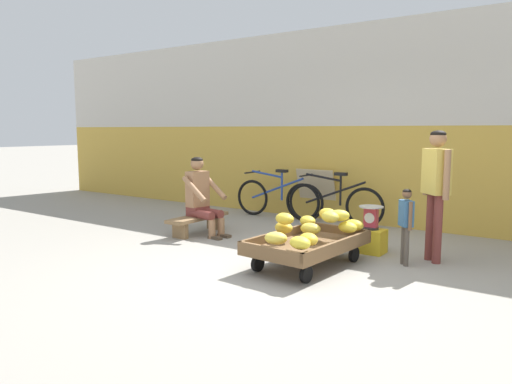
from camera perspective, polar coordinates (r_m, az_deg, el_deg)
ground_plane at (r=5.27m, az=2.56°, el=-9.58°), size 80.00×80.00×0.00m
back_wall at (r=8.04m, az=15.51°, el=7.65°), size 16.00×0.30×3.23m
banana_cart at (r=5.49m, az=6.13°, el=-6.33°), size 0.95×1.50×0.36m
banana_pile at (r=5.45m, az=6.96°, el=-3.98°), size 0.88×1.39×0.26m
low_bench at (r=7.23m, az=-6.87°, el=-3.34°), size 0.32×1.11×0.27m
vendor_seated at (r=7.11m, az=-6.44°, el=-0.51°), size 0.71×0.53×1.14m
plastic_crate at (r=6.25m, az=13.34°, el=-5.64°), size 0.36×0.28×0.30m
weighing_scale at (r=6.19m, az=13.42°, el=-2.91°), size 0.30×0.30×0.29m
bicycle_near_left at (r=8.44m, az=2.45°, el=-0.70°), size 1.66×0.48×0.86m
bicycle_far_left at (r=7.96m, az=9.22°, el=-1.28°), size 1.66×0.48×0.86m
sign_board at (r=8.44m, az=7.24°, el=-0.22°), size 0.70×0.29×0.87m
customer_adult at (r=5.93m, az=20.49°, el=1.24°), size 0.37×0.37×1.53m
customer_child at (r=5.71m, az=17.29°, el=-3.01°), size 0.20×0.22×0.88m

